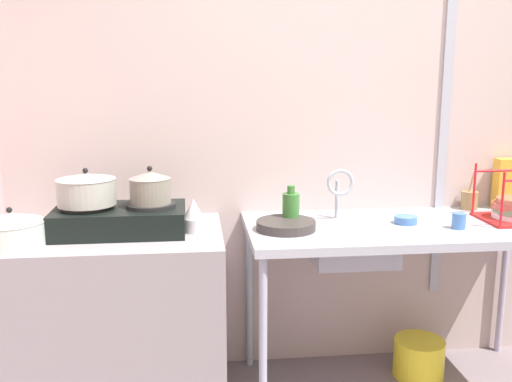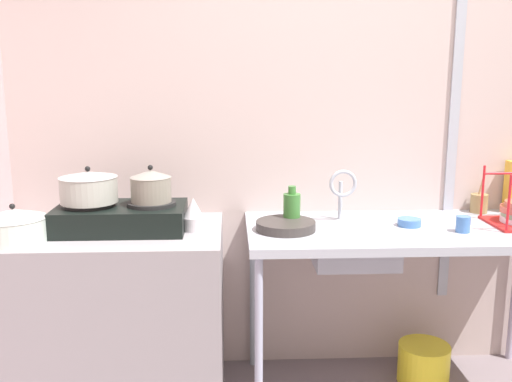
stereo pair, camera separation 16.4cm
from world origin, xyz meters
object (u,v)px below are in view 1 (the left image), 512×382
stove (120,219)px  percolator (194,216)px  small_bowl_on_drainboard (406,220)px  cereal_box (508,183)px  faucet (340,186)px  cup_by_rack (459,221)px  utensil_jar (469,200)px  pot_on_right_burner (150,187)px  bottle_by_sink (291,208)px  bucket_on_floor (419,358)px  pot_on_left_burner (86,189)px  sink_basin (352,244)px  pot_beside_stove (11,229)px  frying_pan (286,225)px

stove → percolator: percolator is taller
small_bowl_on_drainboard → cereal_box: (0.66, 0.26, 0.12)m
faucet → cereal_box: size_ratio=0.96×
cup_by_rack → utensil_jar: 0.44m
pot_on_right_burner → cup_by_rack: pot_on_right_burner is taller
utensil_jar → bottle_by_sink: bearing=-167.6°
percolator → cereal_box: bearing=10.0°
stove → bucket_on_floor: stove is taller
pot_on_left_burner → sink_basin: (1.22, -0.02, -0.29)m
pot_beside_stove → sink_basin: bearing=5.6°
pot_beside_stove → cup_by_rack: 1.98m
pot_on_right_burner → sink_basin: bearing=-1.0°
pot_on_right_burner → cereal_box: 1.89m
pot_beside_stove → bottle_by_sink: bearing=9.9°
pot_beside_stove → cup_by_rack: size_ratio=3.74×
faucet → bucket_on_floor: (0.44, -0.05, -0.91)m
utensil_jar → bucket_on_floor: (-0.31, -0.20, -0.79)m
faucet → frying_pan: (-0.29, -0.15, -0.15)m
stove → bottle_by_sink: (0.79, 0.05, 0.02)m
stove → pot_on_right_burner: pot_on_right_burner is taller
pot_on_right_burner → utensil_jar: pot_on_right_burner is taller
pot_on_left_burner → cereal_box: 2.16m
percolator → frying_pan: size_ratio=0.56×
pot_on_left_burner → small_bowl_on_drainboard: 1.50m
bottle_by_sink → cereal_box: 1.24m
pot_on_right_burner → bottle_by_sink: size_ratio=0.98×
small_bowl_on_drainboard → pot_on_left_burner: bearing=-179.4°
percolator → bottle_by_sink: bottle_by_sink is taller
percolator → cup_by_rack: percolator is taller
pot_beside_stove → bucket_on_floor: size_ratio=1.07×
pot_on_left_burner → frying_pan: bearing=-2.1°
frying_pan → small_bowl_on_drainboard: size_ratio=2.49×
pot_on_right_burner → percolator: pot_on_right_burner is taller
pot_on_right_burner → utensil_jar: size_ratio=0.93×
pot_on_left_burner → bottle_by_sink: pot_on_left_burner is taller
faucet → bottle_by_sink: faucet is taller
sink_basin → bucket_on_floor: sink_basin is taller
pot_beside_stove → bucket_on_floor: bearing=7.0°
cereal_box → sink_basin: bearing=-162.6°
utensil_jar → sink_basin: bearing=-158.3°
percolator → faucet: bearing=11.1°
sink_basin → cereal_box: bearing=17.4°
stove → pot_beside_stove: bearing=-159.0°
pot_on_right_burner → pot_beside_stove: bearing=-163.9°
pot_on_right_burner → small_bowl_on_drainboard: bearing=0.7°
utensil_jar → pot_on_right_burner: bearing=-170.8°
cereal_box → small_bowl_on_drainboard: bearing=-158.5°
frying_pan → utensil_jar: (1.04, 0.30, 0.03)m
percolator → cereal_box: size_ratio=0.57×
frying_pan → small_bowl_on_drainboard: frying_pan is taller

